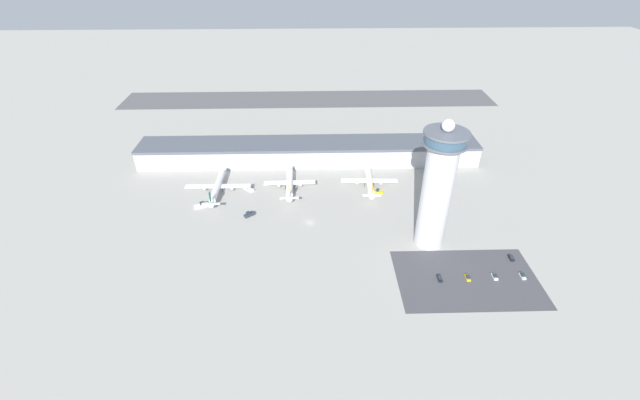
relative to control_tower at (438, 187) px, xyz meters
The scene contains 17 objects.
ground_plane 70.44m from the control_tower, 163.34° to the left, with size 1000.00×1000.00×0.00m, color #9E9B93.
terminal_building 109.31m from the control_tower, 124.24° to the left, with size 223.47×25.00×14.39m.
runway_strip 220.37m from the control_tower, 105.93° to the left, with size 335.21×44.00×0.01m, color #515154.
control_tower is the anchor object (origin of this frame).
parking_lot_surface 43.90m from the control_tower, 67.23° to the right, with size 64.00×40.00×0.01m, color #424247.
airplane_gate_alpha 128.20m from the control_tower, 156.26° to the left, with size 39.20×40.79×12.13m.
airplane_gate_bravo 93.45m from the control_tower, 143.54° to the left, with size 31.05×37.66×12.74m.
airplane_gate_charlie 66.37m from the control_tower, 112.78° to the left, with size 34.70×37.21×12.04m.
service_truck_catering 114.56m from the control_tower, 151.43° to the left, with size 7.25×6.58×2.57m.
service_truck_fuel 130.20m from the control_tower, 163.99° to the left, with size 8.13×5.01×2.96m.
service_truck_baggage 59.72m from the control_tower, 111.63° to the left, with size 6.17×4.37×2.52m.
service_truck_water 101.51m from the control_tower, 164.89° to the left, with size 6.24×5.51×2.77m.
car_green_van 41.93m from the control_tower, 92.53° to the right, with size 1.81×4.67×1.40m.
car_navy_sedan 55.72m from the control_tower, 35.70° to the right, with size 1.82×4.21×1.54m.
car_blue_compact 48.16m from the control_tower, 47.73° to the right, with size 1.86×4.24×1.53m.
car_white_wagon 43.51m from the control_tower, 66.63° to the right, with size 1.79×4.23×1.36m.
car_grey_coupe 50.84m from the control_tower, 20.99° to the right, with size 1.92×4.20×1.55m.
Camera 1 is at (0.51, -186.36, 136.10)m, focal length 24.00 mm.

